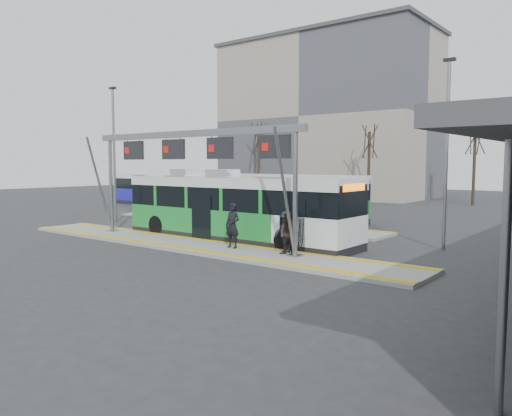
# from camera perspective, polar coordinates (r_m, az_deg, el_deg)

# --- Properties ---
(ground) EXTENTS (120.00, 120.00, 0.00)m
(ground) POSITION_cam_1_polar(r_m,az_deg,el_deg) (23.27, -7.32, -4.40)
(ground) COLOR #2D2D30
(ground) RESTS_ON ground
(platform_main) EXTENTS (22.00, 3.00, 0.15)m
(platform_main) POSITION_cam_1_polar(r_m,az_deg,el_deg) (23.26, -7.32, -4.21)
(platform_main) COLOR gray
(platform_main) RESTS_ON ground
(platform_second) EXTENTS (20.00, 3.00, 0.15)m
(platform_second) POSITION_cam_1_polar(r_m,az_deg,el_deg) (31.77, -2.06, -1.68)
(platform_second) COLOR gray
(platform_second) RESTS_ON ground
(tactile_main) EXTENTS (22.00, 2.65, 0.02)m
(tactile_main) POSITION_cam_1_polar(r_m,az_deg,el_deg) (23.25, -7.32, -4.01)
(tactile_main) COLOR gold
(tactile_main) RESTS_ON platform_main
(tactile_second) EXTENTS (20.00, 0.35, 0.02)m
(tactile_second) POSITION_cam_1_polar(r_m,az_deg,el_deg) (32.64, -0.75, -1.35)
(tactile_second) COLOR gold
(tactile_second) RESTS_ON platform_second
(gantry) EXTENTS (13.00, 1.68, 5.20)m
(gantry) POSITION_cam_1_polar(r_m,az_deg,el_deg) (23.39, -7.59, 6.22)
(gantry) COLOR slate
(gantry) RESTS_ON platform_main
(apartment_block) EXTENTS (24.50, 12.50, 18.40)m
(apartment_block) POSITION_cam_1_polar(r_m,az_deg,el_deg) (60.53, 8.06, 10.15)
(apartment_block) COLOR gray
(apartment_block) RESTS_ON ground
(hero_bus) EXTENTS (12.87, 2.79, 3.53)m
(hero_bus) POSITION_cam_1_polar(r_m,az_deg,el_deg) (24.68, -2.36, -0.03)
(hero_bus) COLOR black
(hero_bus) RESTS_ON ground
(bg_bus_green) EXTENTS (12.39, 3.06, 3.08)m
(bg_bus_green) POSITION_cam_1_polar(r_m,az_deg,el_deg) (34.25, 2.77, 1.23)
(bg_bus_green) COLOR black
(bg_bus_green) RESTS_ON ground
(bg_bus_blue) EXTENTS (11.36, 3.17, 2.93)m
(bg_bus_blue) POSITION_cam_1_polar(r_m,az_deg,el_deg) (46.35, -10.80, 2.06)
(bg_bus_blue) COLOR black
(bg_bus_blue) RESTS_ON ground
(passenger_a) EXTENTS (0.73, 0.50, 1.96)m
(passenger_a) POSITION_cam_1_polar(r_m,az_deg,el_deg) (21.72, -2.70, -2.02)
(passenger_a) COLOR black
(passenger_a) RESTS_ON platform_main
(passenger_b) EXTENTS (0.86, 0.68, 1.73)m
(passenger_b) POSITION_cam_1_polar(r_m,az_deg,el_deg) (20.02, 3.75, -2.97)
(passenger_b) COLOR #2D201E
(passenger_b) RESTS_ON platform_main
(passenger_c) EXTENTS (1.25, 0.95, 1.71)m
(passenger_c) POSITION_cam_1_polar(r_m,az_deg,el_deg) (20.75, 3.50, -2.72)
(passenger_c) COLOR #19222D
(passenger_c) RESTS_ON platform_main
(tree_left) EXTENTS (1.40, 1.40, 7.68)m
(tree_left) POSITION_cam_1_polar(r_m,az_deg,el_deg) (47.77, 12.82, 7.36)
(tree_left) COLOR #382B21
(tree_left) RESTS_ON ground
(tree_mid) EXTENTS (1.40, 1.40, 8.30)m
(tree_mid) POSITION_cam_1_polar(r_m,az_deg,el_deg) (49.93, 23.78, 7.50)
(tree_mid) COLOR #382B21
(tree_mid) RESTS_ON ground
(tree_far) EXTENTS (1.40, 1.40, 8.65)m
(tree_far) POSITION_cam_1_polar(r_m,az_deg,el_deg) (56.13, 0.30, 7.88)
(tree_far) COLOR #382B21
(tree_far) RESTS_ON ground
(lamp_west) EXTENTS (0.50, 0.25, 8.68)m
(lamp_west) POSITION_cam_1_polar(r_m,az_deg,el_deg) (33.56, -15.91, 6.20)
(lamp_west) COLOR slate
(lamp_west) RESTS_ON ground
(lamp_east) EXTENTS (0.50, 0.25, 8.33)m
(lamp_east) POSITION_cam_1_polar(r_m,az_deg,el_deg) (23.39, 20.95, 6.20)
(lamp_east) COLOR slate
(lamp_east) RESTS_ON ground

